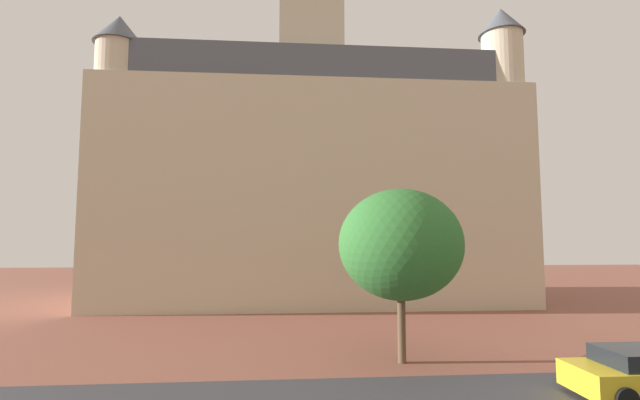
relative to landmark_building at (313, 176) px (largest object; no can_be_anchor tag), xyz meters
The scene contains 2 objects.
landmark_building is the anchor object (origin of this frame).
tree_curb_far 18.03m from the landmark_building, 82.51° to the right, with size 4.69×4.69×6.49m.
Camera 1 is at (-1.22, -1.82, 4.61)m, focal length 24.40 mm.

